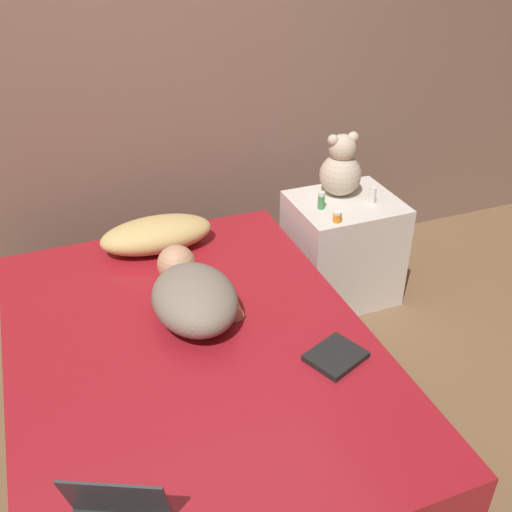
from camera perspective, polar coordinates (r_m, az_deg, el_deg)
name	(u,v)px	position (r m, az deg, el deg)	size (l,w,h in m)	color
ground_plane	(198,427)	(2.70, -5.59, -15.93)	(12.00, 12.00, 0.00)	brown
wall_back	(110,54)	(3.12, -13.71, 18.22)	(8.00, 0.06, 2.60)	#846656
bed	(195,388)	(2.53, -5.86, -12.38)	(1.41, 1.92, 0.47)	brown
nightstand	(342,249)	(3.32, 8.20, 0.69)	(0.55, 0.47, 0.58)	silver
pillow	(157,234)	(2.94, -9.44, 2.04)	(0.55, 0.27, 0.16)	tan
person_lying	(193,294)	(2.46, -6.05, -3.58)	(0.36, 0.62, 0.21)	gray
teddy_bear	(341,168)	(3.19, 8.08, 8.27)	(0.22, 0.22, 0.34)	beige
bottle_green	(321,200)	(3.06, 6.23, 5.28)	(0.03, 0.03, 0.09)	#3D8E4C
bottle_white	(373,195)	(3.17, 11.05, 5.70)	(0.04, 0.04, 0.09)	white
bottle_orange	(337,217)	(2.96, 7.74, 3.72)	(0.04, 0.04, 0.06)	orange
book	(336,356)	(2.30, 7.60, -9.44)	(0.25, 0.23, 0.02)	black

